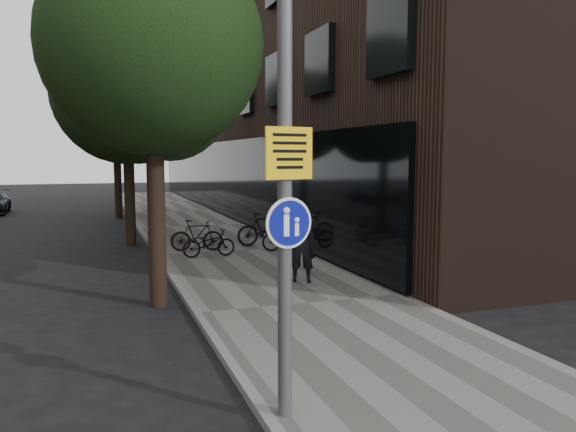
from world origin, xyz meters
name	(u,v)px	position (x,y,z in m)	size (l,w,h in m)	color
ground	(374,368)	(0.00, 0.00, 0.00)	(120.00, 120.00, 0.00)	black
sidewalk	(231,252)	(0.25, 10.00, 0.06)	(4.50, 60.00, 0.12)	slate
curb_edge	(158,256)	(-2.00, 10.00, 0.07)	(0.15, 60.00, 0.13)	slate
building_right_dark_brick	(325,48)	(8.50, 22.00, 9.00)	(12.00, 40.00, 18.00)	black
street_tree_near	(155,55)	(-2.53, 4.64, 5.11)	(4.40, 4.40, 7.50)	black
street_tree_mid	(129,97)	(-2.53, 13.14, 5.11)	(5.00, 5.00, 7.80)	black
street_tree_far	(117,115)	(-2.53, 22.14, 5.11)	(5.00, 5.00, 7.80)	black
signpost	(285,200)	(-1.80, -1.22, 2.61)	(0.57, 0.16, 4.92)	#595B5E
pedestrian	(301,243)	(0.79, 5.13, 1.05)	(0.68, 0.45, 1.86)	black
parked_bike_facade_near	(290,236)	(2.00, 9.36, 0.58)	(0.62, 1.77, 0.93)	black
parked_bike_facade_far	(264,229)	(1.53, 10.62, 0.67)	(0.52, 1.83, 1.10)	black
parked_bike_curb_near	(209,243)	(-0.62, 9.14, 0.53)	(0.54, 1.56, 0.82)	black
parked_bike_curb_far	(197,235)	(-0.77, 10.28, 0.61)	(0.46, 1.63, 0.98)	black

